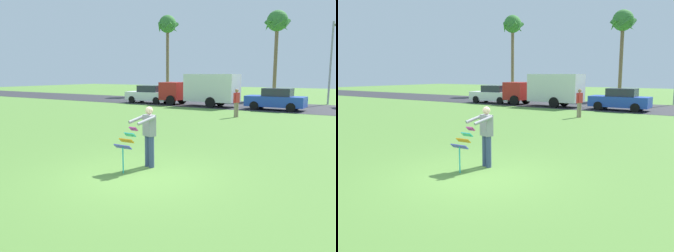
% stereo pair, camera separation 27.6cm
% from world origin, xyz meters
% --- Properties ---
extents(ground_plane, '(120.00, 120.00, 0.00)m').
position_xyz_m(ground_plane, '(0.00, 0.00, 0.00)').
color(ground_plane, '#568438').
extents(road_strip, '(120.00, 8.00, 0.01)m').
position_xyz_m(road_strip, '(0.00, 20.71, 0.01)').
color(road_strip, '#2D2D33').
rests_on(road_strip, ground).
extents(person_kite_flyer, '(0.69, 0.76, 1.73)m').
position_xyz_m(person_kite_flyer, '(-0.31, 0.85, 0.95)').
color(person_kite_flyer, '#384772').
rests_on(person_kite_flyer, ground).
extents(kite_held, '(0.52, 0.64, 1.20)m').
position_xyz_m(kite_held, '(-0.53, 0.13, 0.81)').
color(kite_held, '#D83399').
rests_on(kite_held, ground).
extents(parked_car_white, '(4.25, 1.93, 1.60)m').
position_xyz_m(parked_car_white, '(-12.53, 18.32, 0.77)').
color(parked_car_white, white).
rests_on(parked_car_white, ground).
extents(parked_truck_red_cab, '(6.74, 2.23, 2.62)m').
position_xyz_m(parked_truck_red_cab, '(-7.15, 18.32, 1.41)').
color(parked_truck_red_cab, '#B2231E').
rests_on(parked_truck_red_cab, ground).
extents(parked_car_blue, '(4.22, 1.88, 1.60)m').
position_xyz_m(parked_car_blue, '(-1.21, 18.31, 0.77)').
color(parked_car_blue, '#2347B7').
rests_on(parked_car_blue, ground).
extents(palm_tree_left_near, '(2.58, 2.71, 9.63)m').
position_xyz_m(palm_tree_left_near, '(-17.14, 28.88, 8.12)').
color(palm_tree_left_near, brown).
rests_on(palm_tree_left_near, ground).
extents(palm_tree_right_near, '(2.58, 2.71, 9.01)m').
position_xyz_m(palm_tree_right_near, '(-4.14, 29.09, 7.55)').
color(palm_tree_right_near, brown).
rests_on(palm_tree_right_near, ground).
extents(streetlight_pole, '(0.24, 1.65, 7.00)m').
position_xyz_m(streetlight_pole, '(1.48, 25.54, 4.00)').
color(streetlight_pole, '#9E9EA3').
rests_on(streetlight_pole, ground).
extents(person_walker_near, '(0.31, 0.55, 1.73)m').
position_xyz_m(person_walker_near, '(-2.19, 12.84, 0.93)').
color(person_walker_near, gray).
rests_on(person_walker_near, ground).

